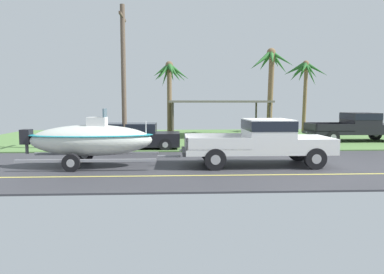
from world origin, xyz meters
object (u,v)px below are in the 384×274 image
Objects in this scene: pickup_truck_towing at (266,139)px; palm_tree_mid at (304,76)px; parked_sedan_near at (135,137)px; palm_tree_near_left at (270,70)px; palm_tree_near_right at (170,78)px; carport_awning at (218,102)px; boat_on_trailer at (91,140)px; parked_pickup_background at (359,126)px; utility_pole at (124,76)px.

palm_tree_mid reaches higher than pickup_truck_towing.
palm_tree_near_left is (9.35, 7.99, 4.28)m from parked_sedan_near.
palm_tree_near_right is 10.89m from palm_tree_mid.
boat_on_trailer is at bearing -118.55° from carport_awning.
palm_tree_near_left reaches higher than boat_on_trailer.
parked_pickup_background is 13.86m from palm_tree_near_right.
utility_pole is (-2.16, -9.65, -0.55)m from palm_tree_near_right.
carport_awning is at bearing -156.52° from palm_tree_mid.
parked_pickup_background is (14.84, 8.00, -0.01)m from boat_on_trailer.
parked_pickup_background is at bearing 28.31° from boat_on_trailer.
utility_pole reaches higher than palm_tree_near_left.
utility_pole is (-14.18, -3.60, 2.77)m from parked_pickup_background.
utility_pole is (-5.64, -7.20, 1.31)m from carport_awning.
utility_pole is at bearing -138.27° from palm_tree_near_left.
palm_tree_near_right is 9.90m from utility_pole.
pickup_truck_towing is 14.97m from palm_tree_near_right.
parked_sedan_near is 0.82× the size of palm_tree_near_right.
palm_tree_mid is at bearing 38.63° from utility_pole.
parked_pickup_background reaches higher than parked_sedan_near.
boat_on_trailer reaches higher than parked_sedan_near.
palm_tree_mid is at bearing 37.52° from parked_sedan_near.
carport_awning is (6.31, 11.59, 1.45)m from boat_on_trailer.
carport_awning is 5.05m from palm_tree_near_left.
parked_pickup_background is at bearing 11.78° from parked_sedan_near.
utility_pole is at bearing -102.63° from palm_tree_near_right.
boat_on_trailer is 17.21m from palm_tree_near_left.
parked_sedan_near is 0.70× the size of palm_tree_near_left.
palm_tree_near_right is at bearing 77.37° from utility_pole.
palm_tree_near_right is at bearing 105.94° from pickup_truck_towing.
boat_on_trailer is (-6.83, 0.00, 0.01)m from pickup_truck_towing.
carport_awning is (-0.53, 11.59, 1.46)m from pickup_truck_towing.
boat_on_trailer is 1.30× the size of parked_sedan_near.
palm_tree_near_right reaches higher than parked_sedan_near.
parked_pickup_background is 7.80m from palm_tree_near_left.
palm_tree_near_right reaches higher than carport_awning.
boat_on_trailer reaches higher than parked_pickup_background.
palm_tree_mid is 16.69m from utility_pole.
parked_pickup_background is (8.01, 8.00, 0.01)m from pickup_truck_towing.
palm_tree_mid is 0.80× the size of utility_pole.
palm_tree_near_left reaches higher than carport_awning.
palm_tree_near_right is at bearing 153.30° from parked_pickup_background.
palm_tree_mid is (-1.16, 6.80, 3.60)m from parked_pickup_background.
palm_tree_near_right is (-7.62, 0.93, -0.60)m from palm_tree_near_left.
palm_tree_mid is (13.68, 14.80, 3.60)m from boat_on_trailer.
parked_pickup_background is at bearing -49.31° from palm_tree_near_left.
pickup_truck_towing is 16.70m from palm_tree_mid.
utility_pole is (0.66, 4.39, 2.76)m from boat_on_trailer.
carport_awning is at bearing -35.12° from palm_tree_near_right.
palm_tree_near_right is at bearing 79.01° from parked_sedan_near.
palm_tree_near_left is at bearing 41.73° from utility_pole.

